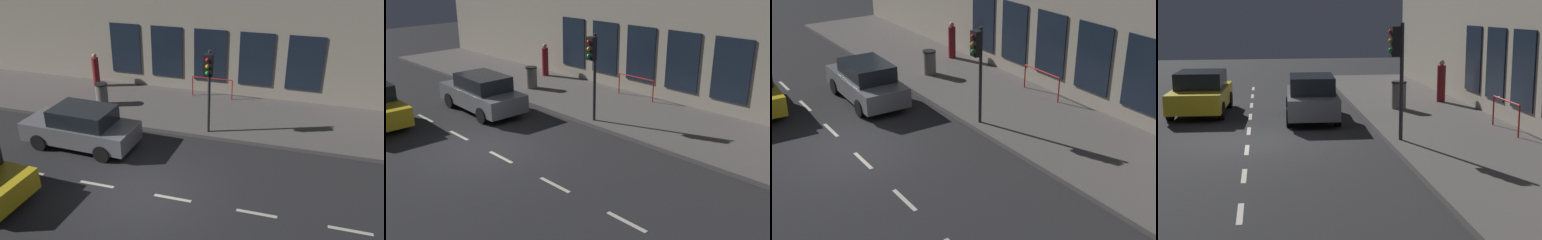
% 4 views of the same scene
% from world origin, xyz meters
% --- Properties ---
extents(ground_plane, '(60.00, 60.00, 0.00)m').
position_xyz_m(ground_plane, '(0.00, 0.00, 0.00)').
color(ground_plane, '#28282B').
extents(sidewalk, '(4.50, 32.00, 0.15)m').
position_xyz_m(sidewalk, '(6.25, 0.00, 0.07)').
color(sidewalk, '#5B5654').
rests_on(sidewalk, ground).
extents(lane_centre_line, '(0.12, 27.20, 0.01)m').
position_xyz_m(lane_centre_line, '(0.00, -1.00, 0.00)').
color(lane_centre_line, beige).
rests_on(lane_centre_line, ground).
extents(traffic_light, '(0.46, 0.32, 3.33)m').
position_xyz_m(traffic_light, '(4.24, -1.00, 2.57)').
color(traffic_light, '#2D2D30').
rests_on(traffic_light, sidewalk).
extents(parked_car_0, '(1.94, 4.32, 1.58)m').
position_xyz_m(parked_car_0, '(2.18, 3.33, 0.79)').
color(parked_car_0, slate).
rests_on(parked_car_0, ground).
extents(parked_car_1, '(2.16, 4.28, 1.58)m').
position_xyz_m(parked_car_1, '(-1.81, 5.15, 0.79)').
color(parked_car_1, gold).
rests_on(parked_car_1, ground).
extents(pedestrian_0, '(0.48, 0.48, 1.71)m').
position_xyz_m(pedestrian_0, '(7.65, 5.69, 0.94)').
color(pedestrian_0, maroon).
rests_on(pedestrian_0, sidewalk).
extents(trash_bin, '(0.57, 0.57, 1.03)m').
position_xyz_m(trash_bin, '(5.56, 4.29, 0.67)').
color(trash_bin, slate).
rests_on(trash_bin, sidewalk).
extents(red_railing, '(0.05, 1.96, 0.97)m').
position_xyz_m(red_railing, '(7.85, -0.28, 0.86)').
color(red_railing, red).
rests_on(red_railing, sidewalk).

